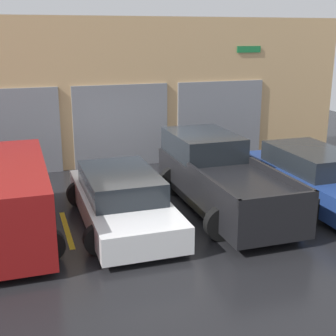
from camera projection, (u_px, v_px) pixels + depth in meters
ground_plane at (153, 192)px, 13.29m from camera, size 28.00×28.00×0.00m
shophouse_building at (124, 94)px, 15.62m from camera, size 16.01×0.68×4.87m
pickup_truck at (219, 177)px, 12.00m from camera, size 2.35×5.23×1.72m
sedan_white at (121, 199)px, 11.03m from camera, size 2.26×4.73×1.24m
sedan_side at (312, 176)px, 12.59m from camera, size 2.25×4.76×1.38m
van_right at (3, 199)px, 10.13m from camera, size 2.29×4.61×1.67m
parking_stripe_left at (67, 229)px, 10.77m from camera, size 0.12×2.20×0.01m
parking_stripe_centre at (174, 216)px, 11.56m from camera, size 0.12×2.20×0.01m
parking_stripe_right at (268, 204)px, 12.34m from camera, size 0.12×2.20×0.01m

